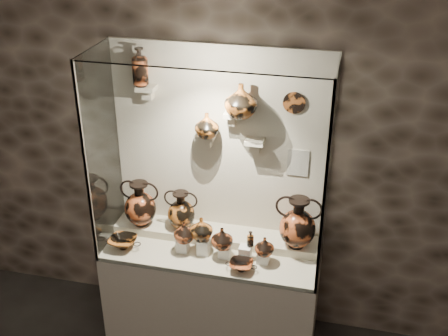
% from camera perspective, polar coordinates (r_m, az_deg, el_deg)
% --- Properties ---
extents(wall_back, '(5.00, 0.02, 3.20)m').
position_cam_1_polar(wall_back, '(4.35, -0.33, 2.31)').
color(wall_back, '#2E251D').
rests_on(wall_back, ground).
extents(plinth, '(1.70, 0.60, 0.80)m').
position_cam_1_polar(plinth, '(4.74, -1.22, -12.59)').
color(plinth, beige).
rests_on(plinth, floor).
extents(front_tier, '(1.68, 0.58, 0.03)m').
position_cam_1_polar(front_tier, '(4.48, -1.27, -8.53)').
color(front_tier, '#C0B295').
rests_on(front_tier, plinth).
extents(rear_tier, '(1.70, 0.25, 0.10)m').
position_cam_1_polar(rear_tier, '(4.60, -0.73, -6.93)').
color(rear_tier, '#C0B295').
rests_on(rear_tier, plinth).
extents(back_panel, '(1.70, 0.03, 1.60)m').
position_cam_1_polar(back_panel, '(4.34, -0.34, 2.28)').
color(back_panel, beige).
rests_on(back_panel, plinth).
extents(glass_front, '(1.70, 0.01, 1.60)m').
position_cam_1_polar(glass_front, '(3.82, -2.50, -1.52)').
color(glass_front, white).
rests_on(glass_front, plinth).
extents(glass_left, '(0.01, 0.60, 1.60)m').
position_cam_1_polar(glass_left, '(4.34, -12.26, 1.61)').
color(glass_left, white).
rests_on(glass_left, plinth).
extents(glass_right, '(0.01, 0.60, 1.60)m').
position_cam_1_polar(glass_right, '(3.96, 10.54, -0.84)').
color(glass_right, white).
rests_on(glass_right, plinth).
extents(glass_top, '(1.70, 0.60, 0.01)m').
position_cam_1_polar(glass_top, '(3.78, -1.52, 11.27)').
color(glass_top, white).
rests_on(glass_top, back_panel).
extents(frame_post_left, '(0.02, 0.02, 1.60)m').
position_cam_1_polar(frame_post_left, '(4.11, -13.84, -0.13)').
color(frame_post_left, gray).
rests_on(frame_post_left, plinth).
extents(frame_post_right, '(0.02, 0.02, 1.60)m').
position_cam_1_polar(frame_post_right, '(3.71, 10.14, -2.90)').
color(frame_post_right, gray).
rests_on(frame_post_right, plinth).
extents(pedestal_a, '(0.09, 0.09, 0.10)m').
position_cam_1_polar(pedestal_a, '(4.46, -4.21, -7.82)').
color(pedestal_a, silver).
rests_on(pedestal_a, front_tier).
extents(pedestal_b, '(0.09, 0.09, 0.13)m').
position_cam_1_polar(pedestal_b, '(4.41, -2.08, -7.97)').
color(pedestal_b, silver).
rests_on(pedestal_b, front_tier).
extents(pedestal_c, '(0.09, 0.09, 0.09)m').
position_cam_1_polar(pedestal_c, '(4.38, 0.09, -8.48)').
color(pedestal_c, silver).
rests_on(pedestal_c, front_tier).
extents(pedestal_d, '(0.09, 0.09, 0.12)m').
position_cam_1_polar(pedestal_d, '(4.35, 2.17, -8.60)').
color(pedestal_d, silver).
rests_on(pedestal_d, front_tier).
extents(pedestal_e, '(0.09, 0.09, 0.08)m').
position_cam_1_polar(pedestal_e, '(4.34, 4.00, -9.05)').
color(pedestal_e, silver).
rests_on(pedestal_e, front_tier).
extents(bracket_ul, '(0.14, 0.12, 0.04)m').
position_cam_1_polar(bracket_ul, '(4.26, -7.88, 8.05)').
color(bracket_ul, beige).
rests_on(bracket_ul, back_panel).
extents(bracket_ca, '(0.14, 0.12, 0.04)m').
position_cam_1_polar(bracket_ca, '(4.26, -1.89, 3.21)').
color(bracket_ca, beige).
rests_on(bracket_ca, back_panel).
extents(bracket_cb, '(0.10, 0.12, 0.04)m').
position_cam_1_polar(bracket_cb, '(4.14, 0.75, 5.48)').
color(bracket_cb, beige).
rests_on(bracket_cb, back_panel).
extents(bracket_cc, '(0.14, 0.12, 0.04)m').
position_cam_1_polar(bracket_cc, '(4.18, 3.15, 2.72)').
color(bracket_cc, beige).
rests_on(bracket_cc, back_panel).
extents(amphora_left, '(0.40, 0.40, 0.39)m').
position_cam_1_polar(amphora_left, '(4.61, -8.51, -3.60)').
color(amphora_left, '#AD4821').
rests_on(amphora_left, rear_tier).
extents(amphora_mid, '(0.29, 0.29, 0.33)m').
position_cam_1_polar(amphora_mid, '(4.54, -4.37, -4.30)').
color(amphora_mid, '#AB591E').
rests_on(amphora_mid, rear_tier).
extents(amphora_right, '(0.37, 0.37, 0.42)m').
position_cam_1_polar(amphora_right, '(4.32, 7.51, -5.53)').
color(amphora_right, '#AD4821').
rests_on(amphora_right, rear_tier).
extents(jug_a, '(0.22, 0.22, 0.17)m').
position_cam_1_polar(jug_a, '(4.36, -4.07, -6.51)').
color(jug_a, '#AD4821').
rests_on(jug_a, pedestal_a).
extents(jug_b, '(0.20, 0.20, 0.18)m').
position_cam_1_polar(jug_b, '(4.33, -2.30, -6.13)').
color(jug_b, '#AB591E').
rests_on(jug_b, pedestal_b).
extents(jug_c, '(0.17, 0.17, 0.18)m').
position_cam_1_polar(jug_c, '(4.30, -0.20, -7.13)').
color(jug_c, '#AD4821').
rests_on(jug_c, pedestal_c).
extents(jug_e, '(0.18, 0.18, 0.15)m').
position_cam_1_polar(jug_e, '(4.26, 4.15, -7.93)').
color(jug_e, '#AD4821').
rests_on(jug_e, pedestal_e).
extents(lekythos_small, '(0.08, 0.08, 0.15)m').
position_cam_1_polar(lekythos_small, '(4.28, 2.71, -7.11)').
color(lekythos_small, '#AB591E').
rests_on(lekythos_small, pedestal_d).
extents(kylix_left, '(0.33, 0.31, 0.11)m').
position_cam_1_polar(kylix_left, '(4.54, -10.22, -7.40)').
color(kylix_left, '#AB591E').
rests_on(kylix_left, front_tier).
extents(kylix_right, '(0.26, 0.23, 0.09)m').
position_cam_1_polar(kylix_right, '(4.25, 1.76, -9.84)').
color(kylix_right, '#AD4821').
rests_on(kylix_right, front_tier).
extents(lekythos_tall, '(0.14, 0.14, 0.32)m').
position_cam_1_polar(lekythos_tall, '(4.21, -8.54, 10.31)').
color(lekythos_tall, '#AD4821').
rests_on(lekythos_tall, bracket_ul).
extents(ovoid_vase_a, '(0.22, 0.22, 0.19)m').
position_cam_1_polar(ovoid_vase_a, '(4.17, -1.74, 4.37)').
color(ovoid_vase_a, '#AB591E').
rests_on(ovoid_vase_a, bracket_ca).
extents(ovoid_vase_b, '(0.29, 0.29, 0.25)m').
position_cam_1_polar(ovoid_vase_b, '(4.01, 1.73, 6.89)').
color(ovoid_vase_b, '#AB591E').
rests_on(ovoid_vase_b, bracket_cb).
extents(wall_plate, '(0.16, 0.02, 0.16)m').
position_cam_1_polar(wall_plate, '(4.07, 7.14, 6.59)').
color(wall_plate, brown).
rests_on(wall_plate, back_panel).
extents(info_placard, '(0.16, 0.01, 0.22)m').
position_cam_1_polar(info_placard, '(4.27, 7.52, 0.53)').
color(info_placard, beige).
rests_on(info_placard, back_panel).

